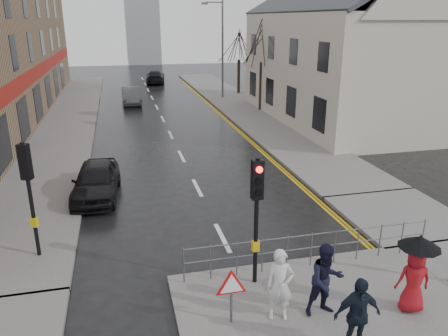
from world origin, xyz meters
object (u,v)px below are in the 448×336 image
car_parked (96,180)px  car_mid (131,96)px  pedestrian_a (280,285)px  pedestrian_b (326,280)px  pedestrian_with_umbrella (415,269)px  pedestrian_d (357,315)px

car_parked → car_mid: size_ratio=0.99×
pedestrian_a → car_parked: (-4.30, 8.76, -0.30)m
pedestrian_b → pedestrian_with_umbrella: size_ratio=0.92×
pedestrian_d → car_mid: size_ratio=0.41×
pedestrian_with_umbrella → pedestrian_b: bearing=170.0°
car_parked → pedestrian_b: bearing=-53.8°
pedestrian_with_umbrella → pedestrian_d: pedestrian_with_umbrella is taller
pedestrian_a → pedestrian_b: 1.08m
pedestrian_d → car_parked: (-5.44, 10.12, -0.29)m
pedestrian_a → pedestrian_d: pedestrian_a is taller
pedestrian_b → car_parked: (-5.38, 8.86, -0.33)m
pedestrian_with_umbrella → car_parked: 11.84m
pedestrian_a → car_mid: 28.75m
car_mid → pedestrian_d: bearing=-84.6°
pedestrian_b → pedestrian_with_umbrella: (2.04, -0.36, 0.20)m
pedestrian_d → pedestrian_with_umbrella: bearing=27.0°
pedestrian_with_umbrella → car_mid: size_ratio=0.47×
car_parked → pedestrian_a: bearing=-58.9°
pedestrian_b → pedestrian_a: bearing=172.8°
pedestrian_b → car_mid: 28.95m
pedestrian_d → car_mid: pedestrian_d is taller
pedestrian_a → car_mid: (-2.17, 28.67, -0.32)m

